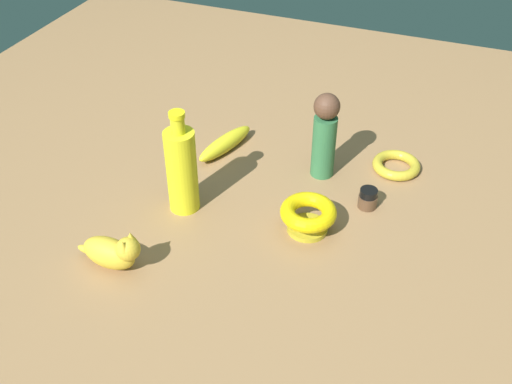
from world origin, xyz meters
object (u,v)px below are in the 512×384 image
(bangle, at_px, (396,165))
(bottle_tall, at_px, (182,169))
(nail_polish_jar, at_px, (368,198))
(banana, at_px, (225,143))
(cat_figurine, at_px, (113,252))
(person_figure_adult, at_px, (325,134))
(bowl, at_px, (308,215))

(bangle, xyz_separation_m, bottle_tall, (-0.39, -0.29, 0.09))
(nail_polish_jar, distance_m, bangle, 0.16)
(banana, xyz_separation_m, bottle_tall, (0.00, -0.22, 0.08))
(cat_figurine, height_order, bottle_tall, bottle_tall)
(banana, distance_m, nail_polish_jar, 0.37)
(person_figure_adult, bearing_deg, banana, 178.32)
(person_figure_adult, height_order, cat_figurine, person_figure_adult)
(banana, xyz_separation_m, bangle, (0.39, 0.07, -0.01))
(cat_figurine, distance_m, bottle_tall, 0.22)
(person_figure_adult, xyz_separation_m, cat_figurine, (-0.28, -0.42, -0.07))
(person_figure_adult, xyz_separation_m, bottle_tall, (-0.23, -0.22, -0.01))
(banana, bearing_deg, cat_figurine, -168.23)
(bangle, distance_m, bottle_tall, 0.49)
(cat_figurine, bearing_deg, banana, 84.98)
(banana, relative_size, bowl, 1.58)
(bangle, bearing_deg, bowl, -114.81)
(nail_polish_jar, xyz_separation_m, bangle, (0.03, 0.15, -0.01))
(banana, xyz_separation_m, cat_figurine, (-0.04, -0.43, 0.02))
(nail_polish_jar, bearing_deg, banana, 166.63)
(cat_figurine, height_order, nail_polish_jar, cat_figurine)
(bowl, relative_size, cat_figurine, 0.79)
(person_figure_adult, height_order, bowl, person_figure_adult)
(banana, height_order, nail_polish_jar, nail_polish_jar)
(person_figure_adult, distance_m, bottle_tall, 0.32)
(banana, height_order, bangle, banana)
(bowl, xyz_separation_m, bottle_tall, (-0.26, -0.02, 0.06))
(bowl, bearing_deg, person_figure_adult, 98.01)
(nail_polish_jar, bearing_deg, person_figure_adult, 147.18)
(person_figure_adult, distance_m, cat_figurine, 0.51)
(banana, distance_m, bowl, 0.33)
(person_figure_adult, distance_m, bangle, 0.19)
(nail_polish_jar, bearing_deg, bottle_tall, -158.74)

